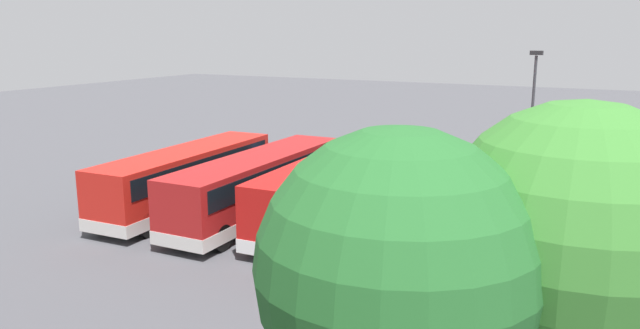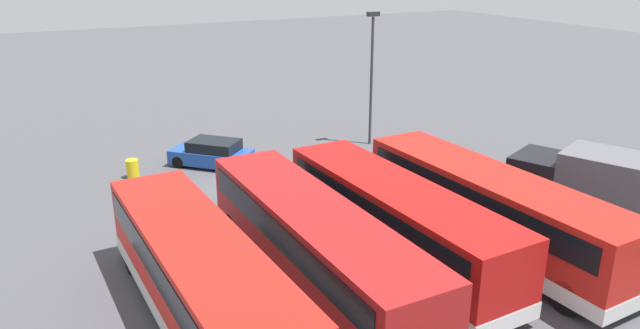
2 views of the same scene
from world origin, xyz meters
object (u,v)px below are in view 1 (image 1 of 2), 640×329
lamp_post_tall (533,106)px  waste_bin_yellow (325,152)px  box_truck_blue (530,230)px  bus_single_deck_second (327,190)px  bus_single_deck_fourth (188,176)px  car_hatchback_silver (379,155)px  bus_single_deck_near_end (402,205)px  bus_single_deck_third (259,183)px

lamp_post_tall → waste_bin_yellow: bearing=-2.3°
box_truck_blue → bus_single_deck_second: bearing=-11.7°
bus_single_deck_fourth → car_hatchback_silver: (-4.63, -13.64, -0.92)m
bus_single_deck_fourth → box_truck_blue: 16.36m
car_hatchback_silver → waste_bin_yellow: 4.06m
bus_single_deck_near_end → bus_single_deck_second: 3.83m
bus_single_deck_near_end → waste_bin_yellow: size_ratio=12.51×
bus_single_deck_fourth → car_hatchback_silver: bus_single_deck_fourth is taller
bus_single_deck_fourth → waste_bin_yellow: bus_single_deck_fourth is taller
bus_single_deck_third → waste_bin_yellow: (3.34, -13.37, -1.15)m
bus_single_deck_near_end → car_hatchback_silver: bearing=-64.6°
bus_single_deck_third → waste_bin_yellow: 13.83m
box_truck_blue → car_hatchback_silver: 18.86m
box_truck_blue → waste_bin_yellow: 21.70m
lamp_post_tall → car_hatchback_silver: bearing=-2.4°
bus_single_deck_fourth → car_hatchback_silver: size_ratio=2.72×
bus_single_deck_fourth → box_truck_blue: size_ratio=1.47×
bus_single_deck_third → bus_single_deck_second: bearing=-174.3°
bus_single_deck_second → bus_single_deck_fourth: size_ratio=0.96×
bus_single_deck_second → waste_bin_yellow: bearing=-62.6°
bus_single_deck_near_end → waste_bin_yellow: (10.52, -13.74, -1.15)m
bus_single_deck_third → lamp_post_tall: (-10.13, -12.84, 2.82)m
bus_single_deck_near_end → box_truck_blue: size_ratio=1.51×
box_truck_blue → waste_bin_yellow: (15.74, -14.90, -1.23)m
bus_single_deck_near_end → lamp_post_tall: (-2.95, -13.21, 2.82)m
bus_single_deck_third → car_hatchback_silver: size_ratio=2.84×
bus_single_deck_second → car_hatchback_silver: (2.70, -12.90, -0.92)m
car_hatchback_silver → bus_single_deck_near_end: bearing=115.4°
bus_single_deck_third → bus_single_deck_fourth: size_ratio=1.04×
bus_single_deck_fourth → bus_single_deck_second: bearing=-174.3°
bus_single_deck_near_end → lamp_post_tall: bearing=-102.6°
bus_single_deck_fourth → lamp_post_tall: 19.51m
bus_single_deck_fourth → lamp_post_tall: lamp_post_tall is taller
bus_single_deck_near_end → bus_single_deck_fourth: bearing=0.2°
bus_single_deck_second → bus_single_deck_third: same height
bus_single_deck_second → bus_single_deck_third: size_ratio=0.92×
bus_single_deck_fourth → box_truck_blue: (-16.32, 1.13, 0.08)m
bus_single_deck_third → bus_single_deck_fourth: (3.92, 0.39, -0.00)m
bus_single_deck_near_end → car_hatchback_silver: bus_single_deck_near_end is taller
bus_single_deck_fourth → bus_single_deck_near_end: bearing=-179.8°
car_hatchback_silver → lamp_post_tall: (-9.42, 0.40, 3.75)m
bus_single_deck_fourth → waste_bin_yellow: 13.83m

